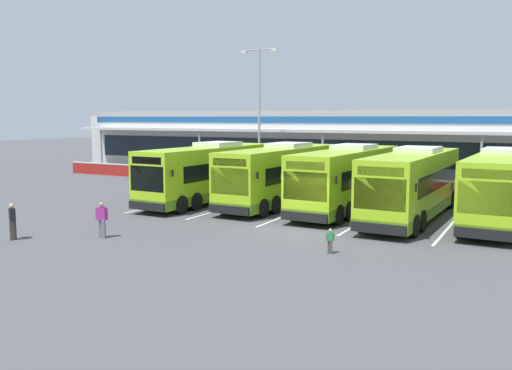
{
  "coord_description": "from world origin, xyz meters",
  "views": [
    {
      "loc": [
        10.13,
        -23.67,
        5.37
      ],
      "look_at": [
        -3.94,
        3.0,
        1.6
      ],
      "focal_mm": 38.08,
      "sensor_mm": 36.0,
      "label": 1
    }
  ],
  "objects": [
    {
      "name": "coach_bus_centre",
      "position": [
        0.24,
        6.52,
        1.79
      ],
      "size": [
        3.18,
        12.22,
        3.78
      ],
      "color": "#9ED11E",
      "rests_on": "ground"
    },
    {
      "name": "coach_bus_leftmost",
      "position": [
        -8.58,
        5.45,
        1.79
      ],
      "size": [
        3.18,
        12.22,
        3.78
      ],
      "color": "#9ED11E",
      "rests_on": "ground"
    },
    {
      "name": "bay_stripe_west",
      "position": [
        -6.3,
        6.0,
        0.0
      ],
      "size": [
        0.14,
        13.0,
        0.01
      ],
      "primitive_type": "cube",
      "color": "silver",
      "rests_on": "ground"
    },
    {
      "name": "bay_stripe_far_west",
      "position": [
        -10.5,
        6.0,
        0.0
      ],
      "size": [
        0.14,
        13.0,
        0.01
      ],
      "primitive_type": "cube",
      "color": "silver",
      "rests_on": "ground"
    },
    {
      "name": "bay_stripe_centre",
      "position": [
        2.1,
        6.0,
        0.0
      ],
      "size": [
        0.14,
        13.0,
        0.01
      ],
      "primitive_type": "cube",
      "color": "silver",
      "rests_on": "ground"
    },
    {
      "name": "coach_bus_left_centre",
      "position": [
        -4.02,
        6.56,
        1.79
      ],
      "size": [
        3.18,
        12.22,
        3.78
      ],
      "color": "#9ED11E",
      "rests_on": "ground"
    },
    {
      "name": "coach_bus_right_centre",
      "position": [
        4.19,
        5.46,
        1.79
      ],
      "size": [
        3.18,
        12.22,
        3.78
      ],
      "color": "#9ED11E",
      "rests_on": "ground"
    },
    {
      "name": "red_barrier_wall",
      "position": [
        0.0,
        14.5,
        0.56
      ],
      "size": [
        60.0,
        0.4,
        1.1
      ],
      "color": "maroon",
      "rests_on": "ground"
    },
    {
      "name": "coach_bus_rightmost",
      "position": [
        8.42,
        6.4,
        1.79
      ],
      "size": [
        3.18,
        12.22,
        3.78
      ],
      "color": "#9ED11E",
      "rests_on": "ground"
    },
    {
      "name": "pedestrian_in_dark_coat",
      "position": [
        -7.1,
        -5.79,
        0.87
      ],
      "size": [
        0.52,
        0.35,
        1.62
      ],
      "color": "slate",
      "rests_on": "ground"
    },
    {
      "name": "bay_stripe_mid_west",
      "position": [
        -2.1,
        6.0,
        0.0
      ],
      "size": [
        0.14,
        13.0,
        0.01
      ],
      "primitive_type": "cube",
      "color": "silver",
      "rests_on": "ground"
    },
    {
      "name": "lamp_post_west",
      "position": [
        -10.75,
        16.48,
        6.29
      ],
      "size": [
        3.24,
        0.28,
        11.0
      ],
      "color": "#9E9EA3",
      "rests_on": "ground"
    },
    {
      "name": "ground_plane",
      "position": [
        0.0,
        0.0,
        0.0
      ],
      "size": [
        200.0,
        200.0,
        0.0
      ],
      "primitive_type": "plane",
      "color": "#4C4C51"
    },
    {
      "name": "pedestrian_child",
      "position": [
        2.92,
        -3.7,
        0.54
      ],
      "size": [
        0.33,
        0.21,
        1.0
      ],
      "color": "#4C4238",
      "rests_on": "ground"
    },
    {
      "name": "terminal_building",
      "position": [
        -0.0,
        26.91,
        3.01
      ],
      "size": [
        70.0,
        13.0,
        6.0
      ],
      "color": "silver",
      "rests_on": "ground"
    },
    {
      "name": "bay_stripe_mid_east",
      "position": [
        6.3,
        6.0,
        0.0
      ],
      "size": [
        0.14,
        13.0,
        0.01
      ],
      "primitive_type": "cube",
      "color": "silver",
      "rests_on": "ground"
    },
    {
      "name": "pedestrian_near_bin",
      "position": [
        -10.31,
        -7.91,
        0.87
      ],
      "size": [
        0.52,
        0.4,
        1.62
      ],
      "color": "#4C4238",
      "rests_on": "ground"
    }
  ]
}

